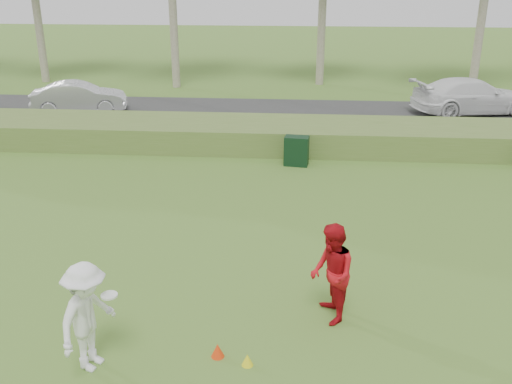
# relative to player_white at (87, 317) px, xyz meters

# --- Properties ---
(ground) EXTENTS (120.00, 120.00, 0.00)m
(ground) POSITION_rel_player_white_xyz_m (2.34, 0.86, -0.96)
(ground) COLOR #416C24
(ground) RESTS_ON ground
(reed_strip) EXTENTS (80.00, 3.00, 0.90)m
(reed_strip) POSITION_rel_player_white_xyz_m (2.34, 12.86, -0.51)
(reed_strip) COLOR #4F6E2C
(reed_strip) RESTS_ON ground
(park_road) EXTENTS (80.00, 6.00, 0.06)m
(park_road) POSITION_rel_player_white_xyz_m (2.34, 17.86, -0.93)
(park_road) COLOR #2D2D2D
(park_road) RESTS_ON ground
(player_white) EXTENTS (1.06, 1.40, 1.92)m
(player_white) POSITION_rel_player_white_xyz_m (0.00, 0.00, 0.00)
(player_white) COLOR white
(player_white) RESTS_ON ground
(player_red) EXTENTS (0.91, 1.07, 1.93)m
(player_red) POSITION_rel_player_white_xyz_m (4.00, 1.71, 0.01)
(player_red) COLOR #B70F17
(player_red) RESTS_ON ground
(cone_orange) EXTENTS (0.23, 0.23, 0.25)m
(cone_orange) POSITION_rel_player_white_xyz_m (2.04, 0.41, -0.83)
(cone_orange) COLOR red
(cone_orange) RESTS_ON ground
(cone_yellow) EXTENTS (0.20, 0.20, 0.22)m
(cone_yellow) POSITION_rel_player_white_xyz_m (2.57, 0.22, -0.85)
(cone_yellow) COLOR yellow
(cone_yellow) RESTS_ON ground
(utility_cabinet) EXTENTS (0.85, 0.60, 0.99)m
(utility_cabinet) POSITION_rel_player_white_xyz_m (3.23, 10.77, -0.46)
(utility_cabinet) COLOR black
(utility_cabinet) RESTS_ON ground
(car_mid) EXTENTS (4.40, 2.42, 1.37)m
(car_mid) POSITION_rel_player_white_xyz_m (-6.75, 17.39, -0.21)
(car_mid) COLOR silver
(car_mid) RESTS_ON park_road
(car_right) EXTENTS (5.78, 3.46, 1.57)m
(car_right) POSITION_rel_player_white_xyz_m (11.01, 18.58, -0.11)
(car_right) COLOR white
(car_right) RESTS_ON park_road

